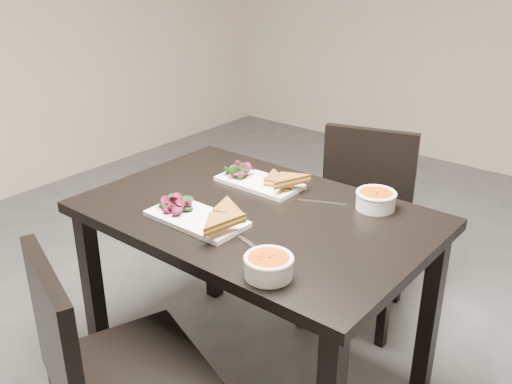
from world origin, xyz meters
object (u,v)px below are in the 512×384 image
chair_far (361,214)px  plate_near (197,219)px  soup_bowl_near (269,265)px  plate_far (259,183)px  chair_near (102,367)px  soup_bowl_far (376,199)px  table (256,235)px

chair_far → plate_near: (-0.14, -0.89, 0.27)m
chair_far → soup_bowl_near: bearing=-92.5°
plate_far → chair_far: bearing=71.5°
plate_near → plate_far: bearing=95.1°
chair_near → plate_near: size_ratio=2.47×
plate_far → soup_bowl_near: bearing=-48.9°
chair_near → soup_bowl_far: (0.35, 0.94, 0.30)m
table → chair_near: 0.69m
chair_near → chair_far: bearing=106.6°
table → chair_near: size_ratio=1.41×
chair_near → table: bearing=106.7°
chair_near → plate_far: 0.90m
plate_near → chair_near: bearing=-81.9°
soup_bowl_near → soup_bowl_far: (0.02, 0.59, 0.00)m
table → plate_far: (-0.14, 0.19, 0.11)m
plate_far → chair_near: bearing=-83.2°
soup_bowl_near → plate_far: (-0.43, 0.50, -0.03)m
table → plate_near: 0.24m
soup_bowl_near → plate_far: bearing=131.1°
chair_far → soup_bowl_far: (0.28, -0.42, 0.30)m
table → soup_bowl_near: (0.30, -0.31, 0.13)m
table → plate_near: (-0.10, -0.19, 0.11)m
chair_near → chair_far: size_ratio=1.00×
table → soup_bowl_near: 0.45m
plate_near → plate_far: size_ratio=1.05×
plate_far → soup_bowl_far: 0.46m
table → chair_near: chair_near is taller
chair_near → soup_bowl_near: 0.57m
soup_bowl_near → chair_near: bearing=-133.2°
chair_far → soup_bowl_far: 0.59m
plate_near → soup_bowl_near: 0.42m
chair_far → soup_bowl_near: chair_far is taller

